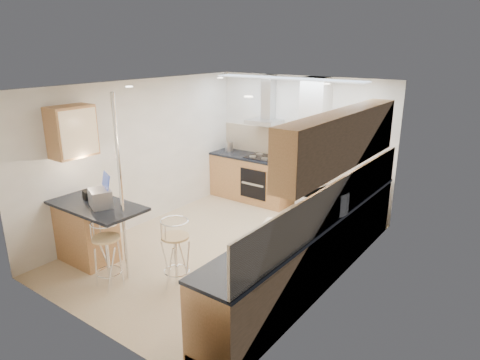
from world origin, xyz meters
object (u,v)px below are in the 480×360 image
Objects in this scene: bar_stool_near at (107,254)px; microwave at (324,205)px; bar_stool_end at (176,253)px; laptop at (100,198)px; bread_bin at (274,231)px.

microwave is at bearing 19.57° from bar_stool_near.
bar_stool_end is at bearing 17.54° from bar_stool_near.
bar_stool_end is (1.13, 0.26, -0.59)m from laptop.
bread_bin reaches higher than bar_stool_near.
bread_bin is (2.42, 0.56, -0.05)m from laptop.
bar_stool_end is (-1.45, -1.23, -0.61)m from microwave.
microwave reaches higher than laptop.
bar_stool_near is at bearing -8.77° from laptop.
bread_bin reaches higher than bar_stool_end.
laptop reaches higher than bread_bin.
laptop is 0.38× the size of bar_stool_near.
laptop is (-2.58, -1.49, -0.02)m from microwave.
laptop reaches higher than bar_stool_near.
bar_stool_end is at bearing 177.96° from bread_bin.
bar_stool_near is at bearing -172.42° from bread_bin.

